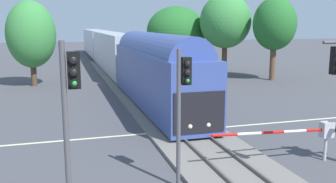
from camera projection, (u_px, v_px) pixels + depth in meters
The scene contains 11 objects.
ground_plane at pixel (183, 131), 21.42m from camera, with size 220.00×220.00×0.00m, color #47474C.
road_centre_stripe at pixel (183, 131), 21.42m from camera, with size 44.00×0.20×0.01m.
railway_track at pixel (183, 129), 21.40m from camera, with size 4.40×80.00×0.32m.
commuter_train at pixel (113, 50), 48.24m from camera, with size 3.04×67.26×5.16m.
crossing_gate_near at pixel (313, 132), 16.33m from camera, with size 6.15×0.40×1.80m.
traffic_signal_near_left at pixel (70, 110), 10.02m from camera, with size 0.53×0.38×5.70m.
traffic_signal_median at pixel (182, 96), 13.42m from camera, with size 0.53×0.38×5.24m.
oak_behind_train at pixel (31, 35), 35.86m from camera, with size 4.72×4.72×8.35m.
maple_right_background at pixel (275, 24), 39.51m from camera, with size 4.63×4.63×8.93m.
oak_far_right at pixel (225, 21), 42.43m from camera, with size 5.89×5.89×9.51m.
elm_centre_background at pixel (176, 32), 46.32m from camera, with size 7.44×7.44×8.27m.
Camera 1 is at (-6.62, -19.58, 6.13)m, focal length 39.43 mm.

